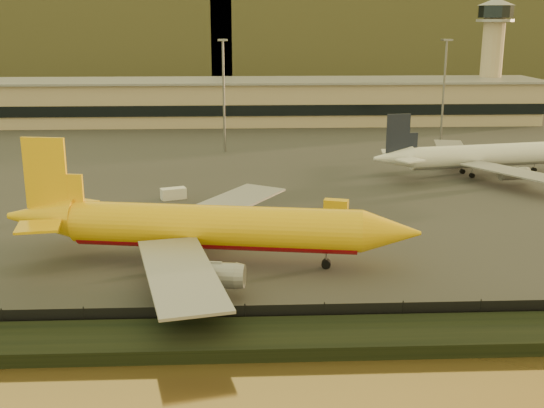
{
  "coord_description": "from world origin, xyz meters",
  "views": [
    {
      "loc": [
        -6.19,
        -76.04,
        30.19
      ],
      "look_at": [
        -2.14,
        12.0,
        6.05
      ],
      "focal_mm": 45.0,
      "sensor_mm": 36.0,
      "label": 1
    }
  ],
  "objects": [
    {
      "name": "perimeter_fence",
      "position": [
        0.0,
        -13.0,
        1.3
      ],
      "size": [
        300.0,
        0.05,
        2.2
      ],
      "primitive_type": "cube",
      "color": "black",
      "rests_on": "tarmac"
    },
    {
      "name": "dhl_cargo_jet",
      "position": [
        -10.42,
        5.31,
        4.89
      ],
      "size": [
        52.46,
        50.8,
        15.69
      ],
      "rotation": [
        0.0,
        0.0,
        -0.16
      ],
      "color": "yellow",
      "rests_on": "tarmac"
    },
    {
      "name": "distant_hills",
      "position": [
        -20.74,
        340.0,
        31.39
      ],
      "size": [
        470.0,
        160.0,
        70.0
      ],
      "color": "brown",
      "rests_on": "ground"
    },
    {
      "name": "gse_vehicle_yellow",
      "position": [
        9.0,
        29.11,
        1.07
      ],
      "size": [
        4.2,
        2.79,
        1.74
      ],
      "primitive_type": "cube",
      "rotation": [
        0.0,
        0.0,
        -0.3
      ],
      "color": "yellow",
      "rests_on": "tarmac"
    },
    {
      "name": "embankment",
      "position": [
        0.0,
        -17.0,
        0.7
      ],
      "size": [
        320.0,
        7.0,
        1.4
      ],
      "primitive_type": "cube",
      "color": "black",
      "rests_on": "ground"
    },
    {
      "name": "terminal_building",
      "position": [
        -14.52,
        125.55,
        6.25
      ],
      "size": [
        202.0,
        25.0,
        12.6
      ],
      "color": "tan",
      "rests_on": "tarmac"
    },
    {
      "name": "ground",
      "position": [
        0.0,
        0.0,
        0.0
      ],
      "size": [
        900.0,
        900.0,
        0.0
      ],
      "primitive_type": "plane",
      "color": "black",
      "rests_on": "ground"
    },
    {
      "name": "control_tower",
      "position": [
        70.0,
        131.0,
        21.66
      ],
      "size": [
        11.2,
        11.2,
        35.5
      ],
      "color": "tan",
      "rests_on": "tarmac"
    },
    {
      "name": "gse_vehicle_white",
      "position": [
        -17.86,
        37.44,
        1.15
      ],
      "size": [
        4.6,
        3.23,
        1.89
      ],
      "primitive_type": "cube",
      "rotation": [
        0.0,
        0.0,
        0.35
      ],
      "color": "white",
      "rests_on": "tarmac"
    },
    {
      "name": "tarmac",
      "position": [
        0.0,
        95.0,
        0.1
      ],
      "size": [
        320.0,
        220.0,
        0.2
      ],
      "primitive_type": "cube",
      "color": "#2D2D2D",
      "rests_on": "ground"
    },
    {
      "name": "apron_light_masts",
      "position": [
        15.0,
        75.0,
        15.7
      ],
      "size": [
        152.2,
        12.2,
        25.4
      ],
      "color": "slate",
      "rests_on": "tarmac"
    },
    {
      "name": "white_narrowbody_jet",
      "position": [
        40.46,
        53.05,
        3.97
      ],
      "size": [
        43.84,
        42.24,
        12.63
      ],
      "rotation": [
        0.0,
        0.0,
        0.18
      ],
      "color": "white",
      "rests_on": "tarmac"
    }
  ]
}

